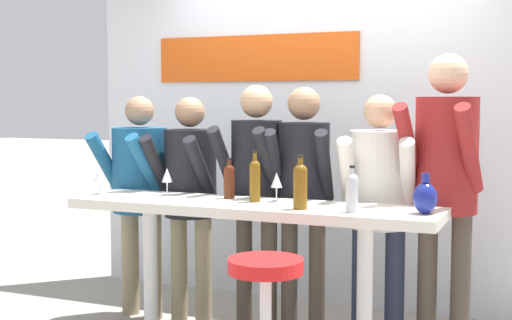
{
  "coord_description": "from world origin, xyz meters",
  "views": [
    {
      "loc": [
        1.67,
        -3.86,
        1.56
      ],
      "look_at": [
        0.0,
        0.08,
        1.21
      ],
      "focal_mm": 50.0,
      "sensor_mm": 36.0,
      "label": 1
    }
  ],
  "objects_px": {
    "person_center_left": "(256,180)",
    "person_center": "(303,183)",
    "wine_glass_1": "(167,176)",
    "wine_glass_0": "(99,175)",
    "person_center_right": "(379,194)",
    "wine_glass_2": "(276,181)",
    "tasting_table": "(251,230)",
    "person_left": "(190,185)",
    "person_far_left": "(140,183)",
    "person_right": "(446,170)",
    "wine_bottle_2": "(229,180)",
    "bar_stool": "(266,310)",
    "wine_bottle_1": "(352,191)",
    "wine_bottle_3": "(300,184)",
    "wine_bottle_0": "(255,179)",
    "decorative_vase": "(425,198)"
  },
  "relations": [
    {
      "from": "person_center",
      "to": "decorative_vase",
      "type": "xyz_separation_m",
      "value": [
        0.88,
        -0.53,
        0.02
      ]
    },
    {
      "from": "wine_bottle_0",
      "to": "wine_bottle_3",
      "type": "distance_m",
      "value": 0.39
    },
    {
      "from": "person_left",
      "to": "person_center_left",
      "type": "xyz_separation_m",
      "value": [
        0.5,
        0.0,
        0.06
      ]
    },
    {
      "from": "wine_bottle_0",
      "to": "person_center_left",
      "type": "bearing_deg",
      "value": 112.29
    },
    {
      "from": "person_center_left",
      "to": "wine_bottle_2",
      "type": "xyz_separation_m",
      "value": [
        -0.03,
        -0.35,
        0.04
      ]
    },
    {
      "from": "person_center_left",
      "to": "person_center_right",
      "type": "bearing_deg",
      "value": 5.33
    },
    {
      "from": "bar_stool",
      "to": "wine_bottle_2",
      "type": "bearing_deg",
      "value": 126.41
    },
    {
      "from": "wine_bottle_3",
      "to": "wine_glass_1",
      "type": "bearing_deg",
      "value": 167.61
    },
    {
      "from": "person_left",
      "to": "person_center_right",
      "type": "relative_size",
      "value": 0.99
    },
    {
      "from": "wine_bottle_0",
      "to": "wine_bottle_3",
      "type": "bearing_deg",
      "value": -26.35
    },
    {
      "from": "person_left",
      "to": "person_center_right",
      "type": "distance_m",
      "value": 1.32
    },
    {
      "from": "tasting_table",
      "to": "wine_bottle_3",
      "type": "height_order",
      "value": "wine_bottle_3"
    },
    {
      "from": "wine_glass_0",
      "to": "decorative_vase",
      "type": "height_order",
      "value": "decorative_vase"
    },
    {
      "from": "person_center_left",
      "to": "wine_bottle_2",
      "type": "distance_m",
      "value": 0.36
    },
    {
      "from": "person_center_right",
      "to": "wine_glass_2",
      "type": "xyz_separation_m",
      "value": [
        -0.53,
        -0.41,
        0.1
      ]
    },
    {
      "from": "person_center",
      "to": "person_right",
      "type": "bearing_deg",
      "value": -8.02
    },
    {
      "from": "wine_bottle_3",
      "to": "wine_bottle_2",
      "type": "bearing_deg",
      "value": 156.21
    },
    {
      "from": "tasting_table",
      "to": "person_far_left",
      "type": "bearing_deg",
      "value": 155.82
    },
    {
      "from": "person_center_right",
      "to": "decorative_vase",
      "type": "bearing_deg",
      "value": -62.95
    },
    {
      "from": "person_center_left",
      "to": "person_right",
      "type": "bearing_deg",
      "value": 4.98
    },
    {
      "from": "bar_stool",
      "to": "person_left",
      "type": "height_order",
      "value": "person_left"
    },
    {
      "from": "wine_bottle_1",
      "to": "person_center_right",
      "type": "bearing_deg",
      "value": 89.95
    },
    {
      "from": "wine_bottle_3",
      "to": "decorative_vase",
      "type": "bearing_deg",
      "value": 8.82
    },
    {
      "from": "wine_glass_1",
      "to": "person_center",
      "type": "bearing_deg",
      "value": 28.43
    },
    {
      "from": "tasting_table",
      "to": "person_center",
      "type": "relative_size",
      "value": 1.36
    },
    {
      "from": "tasting_table",
      "to": "bar_stool",
      "type": "distance_m",
      "value": 0.77
    },
    {
      "from": "person_center_left",
      "to": "person_right",
      "type": "distance_m",
      "value": 1.23
    },
    {
      "from": "wine_glass_0",
      "to": "decorative_vase",
      "type": "xyz_separation_m",
      "value": [
        2.09,
        0.0,
        -0.04
      ]
    },
    {
      "from": "wine_bottle_1",
      "to": "decorative_vase",
      "type": "relative_size",
      "value": 1.17
    },
    {
      "from": "wine_bottle_0",
      "to": "wine_glass_2",
      "type": "xyz_separation_m",
      "value": [
        0.12,
        0.05,
        -0.02
      ]
    },
    {
      "from": "wine_bottle_3",
      "to": "decorative_vase",
      "type": "height_order",
      "value": "wine_bottle_3"
    },
    {
      "from": "tasting_table",
      "to": "wine_bottle_2",
      "type": "xyz_separation_m",
      "value": [
        -0.2,
        0.12,
        0.28
      ]
    },
    {
      "from": "person_left",
      "to": "wine_glass_0",
      "type": "xyz_separation_m",
      "value": [
        -0.4,
        -0.49,
        0.1
      ]
    },
    {
      "from": "tasting_table",
      "to": "wine_bottle_0",
      "type": "height_order",
      "value": "wine_bottle_0"
    },
    {
      "from": "wine_bottle_2",
      "to": "wine_bottle_3",
      "type": "relative_size",
      "value": 0.83
    },
    {
      "from": "wine_glass_0",
      "to": "person_center_right",
      "type": "bearing_deg",
      "value": 17.34
    },
    {
      "from": "person_center_right",
      "to": "wine_bottle_3",
      "type": "relative_size",
      "value": 5.22
    },
    {
      "from": "bar_stool",
      "to": "person_right",
      "type": "relative_size",
      "value": 0.42
    },
    {
      "from": "tasting_table",
      "to": "person_center_right",
      "type": "distance_m",
      "value": 0.85
    },
    {
      "from": "person_right",
      "to": "person_far_left",
      "type": "bearing_deg",
      "value": -170.93
    },
    {
      "from": "decorative_vase",
      "to": "person_center",
      "type": "bearing_deg",
      "value": 148.74
    },
    {
      "from": "wine_glass_0",
      "to": "wine_glass_2",
      "type": "bearing_deg",
      "value": 6.04
    },
    {
      "from": "person_center",
      "to": "wine_glass_1",
      "type": "bearing_deg",
      "value": -160.44
    },
    {
      "from": "wine_glass_1",
      "to": "decorative_vase",
      "type": "relative_size",
      "value": 0.8
    },
    {
      "from": "person_center",
      "to": "wine_bottle_1",
      "type": "bearing_deg",
      "value": -60.74
    },
    {
      "from": "person_far_left",
      "to": "wine_glass_0",
      "type": "height_order",
      "value": "person_far_left"
    },
    {
      "from": "person_center_left",
      "to": "person_center",
      "type": "height_order",
      "value": "person_center_left"
    },
    {
      "from": "wine_glass_0",
      "to": "wine_glass_1",
      "type": "bearing_deg",
      "value": 14.6
    },
    {
      "from": "person_center",
      "to": "wine_glass_1",
      "type": "relative_size",
      "value": 9.34
    },
    {
      "from": "person_center",
      "to": "wine_glass_0",
      "type": "height_order",
      "value": "person_center"
    }
  ]
}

